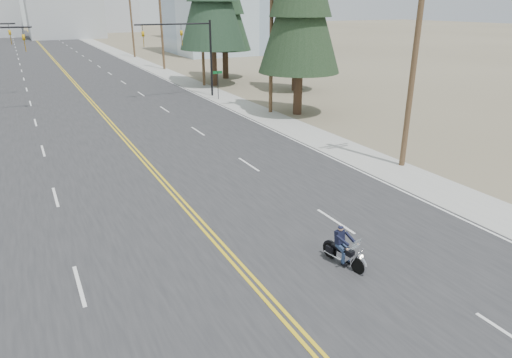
% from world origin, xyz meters
% --- Properties ---
extents(ground_plane, '(400.00, 400.00, 0.00)m').
position_xyz_m(ground_plane, '(0.00, 0.00, 0.00)').
color(ground_plane, '#776D56').
rests_on(ground_plane, ground).
extents(road, '(20.00, 200.00, 0.01)m').
position_xyz_m(road, '(0.00, 70.00, 0.01)').
color(road, '#303033').
rests_on(road, ground).
extents(sidewalk_right, '(3.00, 200.00, 0.01)m').
position_xyz_m(sidewalk_right, '(11.50, 70.00, 0.01)').
color(sidewalk_right, '#A5A5A0').
rests_on(sidewalk_right, ground).
extents(traffic_mast_right, '(7.10, 0.26, 7.00)m').
position_xyz_m(traffic_mast_right, '(8.98, 32.00, 4.94)').
color(traffic_mast_right, black).
rests_on(traffic_mast_right, ground).
extents(street_sign, '(0.90, 0.06, 2.62)m').
position_xyz_m(street_sign, '(10.80, 30.00, 1.80)').
color(street_sign, black).
rests_on(street_sign, ground).
extents(utility_pole_a, '(2.20, 0.30, 11.00)m').
position_xyz_m(utility_pole_a, '(12.50, 8.00, 5.73)').
color(utility_pole_a, brown).
rests_on(utility_pole_a, ground).
extents(utility_pole_b, '(2.20, 0.30, 11.50)m').
position_xyz_m(utility_pole_b, '(12.50, 23.00, 5.98)').
color(utility_pole_b, brown).
rests_on(utility_pole_b, ground).
extents(utility_pole_c, '(2.20, 0.30, 11.00)m').
position_xyz_m(utility_pole_c, '(12.50, 38.00, 5.73)').
color(utility_pole_c, brown).
rests_on(utility_pole_c, ground).
extents(utility_pole_d, '(2.20, 0.30, 11.50)m').
position_xyz_m(utility_pole_d, '(12.50, 53.00, 5.98)').
color(utility_pole_d, brown).
rests_on(utility_pole_d, ground).
extents(utility_pole_e, '(2.20, 0.30, 11.00)m').
position_xyz_m(utility_pole_e, '(12.50, 70.00, 5.73)').
color(utility_pole_e, brown).
rests_on(utility_pole_e, ground).
extents(haze_bldg_b, '(18.00, 14.00, 14.00)m').
position_xyz_m(haze_bldg_b, '(8.00, 125.00, 7.00)').
color(haze_bldg_b, '#ADB2B7').
rests_on(haze_bldg_b, ground).
extents(haze_bldg_c, '(16.00, 12.00, 18.00)m').
position_xyz_m(haze_bldg_c, '(40.00, 110.00, 9.00)').
color(haze_bldg_c, '#B7BCC6').
rests_on(haze_bldg_c, ground).
extents(haze_bldg_e, '(14.00, 14.00, 12.00)m').
position_xyz_m(haze_bldg_e, '(25.00, 150.00, 6.00)').
color(haze_bldg_e, '#B7BCC6').
rests_on(haze_bldg_e, ground).
extents(motorcyclist, '(1.06, 1.90, 1.41)m').
position_xyz_m(motorcyclist, '(3.23, 1.16, 0.70)').
color(motorcyclist, black).
rests_on(motorcyclist, ground).
extents(conifer_mid, '(5.70, 5.70, 15.21)m').
position_xyz_m(conifer_mid, '(19.73, 30.78, 8.73)').
color(conifer_mid, '#382619').
rests_on(conifer_mid, ground).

